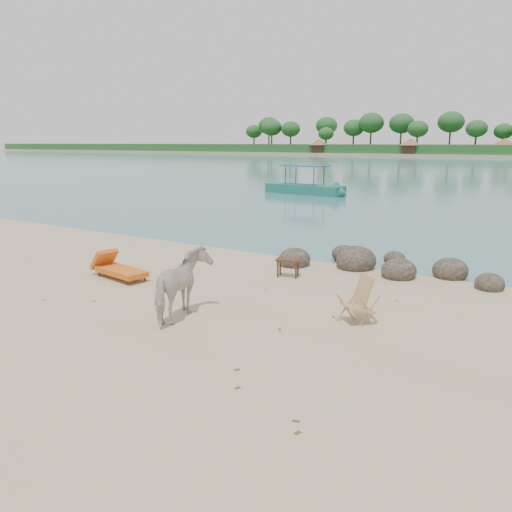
{
  "coord_description": "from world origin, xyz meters",
  "views": [
    {
      "loc": [
        6.69,
        -7.93,
        3.68
      ],
      "look_at": [
        0.47,
        2.0,
        1.0
      ],
      "focal_mm": 35.0,
      "sensor_mm": 36.0,
      "label": 1
    }
  ],
  "objects_px": {
    "lounge_chair": "(121,269)",
    "deck_chair": "(358,302)",
    "side_table": "(288,269)",
    "boat_near": "(305,170)",
    "boulders": "(376,265)",
    "cow": "(183,287)"
  },
  "relations": [
    {
      "from": "side_table",
      "to": "boat_near",
      "type": "relative_size",
      "value": 0.09
    },
    {
      "from": "cow",
      "to": "deck_chair",
      "type": "bearing_deg",
      "value": -168.21
    },
    {
      "from": "cow",
      "to": "side_table",
      "type": "distance_m",
      "value": 4.16
    },
    {
      "from": "cow",
      "to": "side_table",
      "type": "relative_size",
      "value": 2.73
    },
    {
      "from": "boulders",
      "to": "lounge_chair",
      "type": "relative_size",
      "value": 3.07
    },
    {
      "from": "deck_chair",
      "to": "boat_near",
      "type": "distance_m",
      "value": 27.23
    },
    {
      "from": "side_table",
      "to": "lounge_chair",
      "type": "height_order",
      "value": "lounge_chair"
    },
    {
      "from": "lounge_chair",
      "to": "deck_chair",
      "type": "bearing_deg",
      "value": 10.74
    },
    {
      "from": "boulders",
      "to": "lounge_chair",
      "type": "bearing_deg",
      "value": -140.56
    },
    {
      "from": "boulders",
      "to": "boat_near",
      "type": "height_order",
      "value": "boat_near"
    },
    {
      "from": "side_table",
      "to": "deck_chair",
      "type": "bearing_deg",
      "value": -55.44
    },
    {
      "from": "deck_chair",
      "to": "cow",
      "type": "bearing_deg",
      "value": -108.96
    },
    {
      "from": "lounge_chair",
      "to": "boat_near",
      "type": "xyz_separation_m",
      "value": [
        -6.46,
        23.98,
        1.39
      ]
    },
    {
      "from": "deck_chair",
      "to": "boat_near",
      "type": "xyz_separation_m",
      "value": [
        -13.17,
        23.8,
        1.22
      ]
    },
    {
      "from": "side_table",
      "to": "deck_chair",
      "type": "relative_size",
      "value": 0.66
    },
    {
      "from": "boulders",
      "to": "deck_chair",
      "type": "xyz_separation_m",
      "value": [
        1.09,
        -4.43,
        0.3
      ]
    },
    {
      "from": "side_table",
      "to": "deck_chair",
      "type": "distance_m",
      "value": 3.8
    },
    {
      "from": "boulders",
      "to": "lounge_chair",
      "type": "distance_m",
      "value": 7.26
    },
    {
      "from": "boulders",
      "to": "cow",
      "type": "relative_size",
      "value": 3.63
    },
    {
      "from": "boulders",
      "to": "cow",
      "type": "bearing_deg",
      "value": -109.05
    },
    {
      "from": "boat_near",
      "to": "side_table",
      "type": "bearing_deg",
      "value": -56.75
    },
    {
      "from": "boulders",
      "to": "boat_near",
      "type": "bearing_deg",
      "value": 121.94
    }
  ]
}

